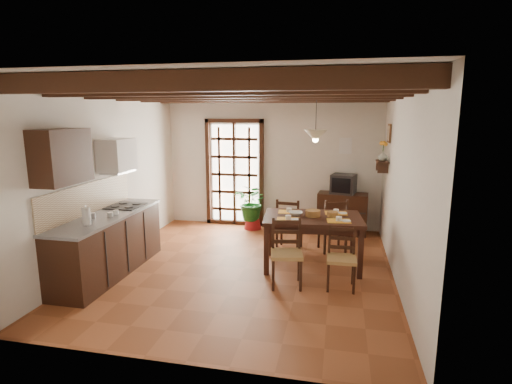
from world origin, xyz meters
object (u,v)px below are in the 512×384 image
(dining_table, at_px, (313,223))
(kitchen_counter, at_px, (109,243))
(potted_plant, at_px, (253,202))
(crt_tv, at_px, (343,184))
(chair_far_left, at_px, (289,233))
(chair_near_left, at_px, (286,265))
(sideboard, at_px, (342,213))
(chair_near_right, at_px, (341,269))
(pendant_lamp, at_px, (316,134))
(chair_far_right, at_px, (332,234))

(dining_table, bearing_deg, kitchen_counter, -168.57)
(kitchen_counter, distance_m, potted_plant, 3.22)
(crt_tv, bearing_deg, chair_far_left, -114.34)
(chair_near_left, bearing_deg, chair_far_left, 85.73)
(chair_far_left, distance_m, sideboard, 1.50)
(chair_near_right, bearing_deg, dining_table, 120.53)
(kitchen_counter, relative_size, dining_table, 1.41)
(chair_near_right, height_order, crt_tv, crt_tv)
(chair_near_right, xyz_separation_m, potted_plant, (-1.82, 2.59, 0.30))
(pendant_lamp, bearing_deg, potted_plant, 127.82)
(chair_far_right, relative_size, potted_plant, 0.48)
(chair_far_left, height_order, crt_tv, crt_tv)
(chair_far_right, xyz_separation_m, crt_tv, (0.17, 1.10, 0.72))
(chair_far_left, height_order, sideboard, chair_far_left)
(crt_tv, height_order, potted_plant, potted_plant)
(dining_table, height_order, potted_plant, potted_plant)
(chair_near_right, height_order, chair_far_right, chair_far_right)
(kitchen_counter, xyz_separation_m, dining_table, (2.98, 0.92, 0.24))
(chair_near_left, xyz_separation_m, pendant_lamp, (0.30, 0.90, 1.78))
(sideboard, bearing_deg, chair_near_left, -101.55)
(chair_near_right, bearing_deg, potted_plant, 123.82)
(chair_near_left, height_order, chair_far_left, chair_near_left)
(dining_table, xyz_separation_m, pendant_lamp, (0.00, 0.10, 1.37))
(chair_near_left, xyz_separation_m, chair_far_right, (0.60, 1.61, 0.00))
(dining_table, distance_m, sideboard, 1.99)
(kitchen_counter, bearing_deg, chair_far_left, 33.14)
(chair_near_right, xyz_separation_m, pendant_lamp, (-0.45, 0.83, 1.81))
(dining_table, distance_m, chair_near_left, 0.95)
(chair_far_left, relative_size, potted_plant, 0.47)
(chair_near_left, height_order, sideboard, chair_near_left)
(chair_near_left, distance_m, chair_far_left, 1.54)
(chair_far_left, bearing_deg, potted_plant, -45.51)
(kitchen_counter, bearing_deg, chair_far_right, 27.73)
(dining_table, bearing_deg, potted_plant, 120.57)
(potted_plant, bearing_deg, crt_tv, 1.14)
(chair_far_right, distance_m, potted_plant, 2.00)
(sideboard, bearing_deg, kitchen_counter, -136.41)
(kitchen_counter, height_order, sideboard, kitchen_counter)
(dining_table, xyz_separation_m, chair_far_left, (-0.45, 0.73, -0.42))
(chair_near_right, height_order, sideboard, chair_near_right)
(sideboard, xyz_separation_m, crt_tv, (0.00, -0.01, 0.60))
(kitchen_counter, height_order, chair_far_left, kitchen_counter)
(kitchen_counter, distance_m, pendant_lamp, 3.53)
(chair_near_left, height_order, crt_tv, crt_tv)
(chair_far_left, distance_m, potted_plant, 1.48)
(chair_near_right, height_order, potted_plant, potted_plant)
(chair_near_right, bearing_deg, sideboard, 88.39)
(chair_far_right, bearing_deg, chair_near_left, 49.52)
(chair_near_left, distance_m, sideboard, 2.82)
(crt_tv, xyz_separation_m, pendant_lamp, (-0.47, -1.80, 1.06))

